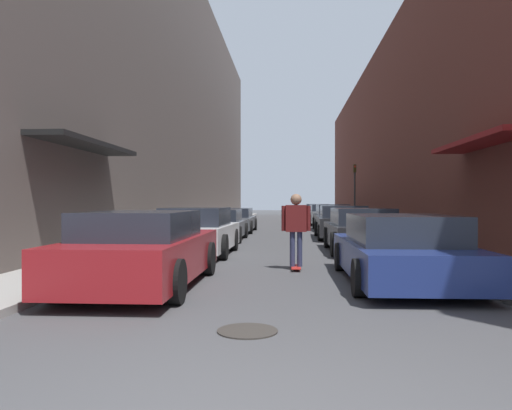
# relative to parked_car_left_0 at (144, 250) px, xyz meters

# --- Properties ---
(ground) EXTENTS (114.67, 114.67, 0.00)m
(ground) POSITION_rel_parked_car_left_0_xyz_m (2.28, 15.39, -0.65)
(ground) COLOR #424244
(curb_strip_left) EXTENTS (1.80, 52.12, 0.12)m
(curb_strip_left) POSITION_rel_parked_car_left_0_xyz_m (-2.01, 20.60, -0.59)
(curb_strip_left) COLOR gray
(curb_strip_left) RESTS_ON ground
(curb_strip_right) EXTENTS (1.80, 52.12, 0.12)m
(curb_strip_right) POSITION_rel_parked_car_left_0_xyz_m (6.57, 20.60, -0.59)
(curb_strip_right) COLOR gray
(curb_strip_right) RESTS_ON ground
(building_row_left) EXTENTS (4.90, 52.12, 14.90)m
(building_row_left) POSITION_rel_parked_car_left_0_xyz_m (-4.91, 20.60, 6.81)
(building_row_left) COLOR #564C47
(building_row_left) RESTS_ON ground
(building_row_right) EXTENTS (4.90, 52.12, 10.20)m
(building_row_right) POSITION_rel_parked_car_left_0_xyz_m (9.47, 20.60, 4.45)
(building_row_right) COLOR brown
(building_row_right) RESTS_ON ground
(parked_car_left_0) EXTENTS (1.99, 4.69, 1.32)m
(parked_car_left_0) POSITION_rel_parked_car_left_0_xyz_m (0.00, 0.00, 0.00)
(parked_car_left_0) COLOR maroon
(parked_car_left_0) RESTS_ON ground
(parked_car_left_1) EXTENTS (1.99, 4.02, 1.32)m
(parked_car_left_1) POSITION_rel_parked_car_left_0_xyz_m (-0.04, 5.22, -0.01)
(parked_car_left_1) COLOR silver
(parked_car_left_1) RESTS_ON ground
(parked_car_left_2) EXTENTS (2.01, 4.14, 1.19)m
(parked_car_left_2) POSITION_rel_parked_car_left_0_xyz_m (-0.18, 10.26, -0.07)
(parked_car_left_2) COLOR #515459
(parked_car_left_2) RESTS_ON ground
(parked_car_left_3) EXTENTS (1.91, 4.70, 1.16)m
(parked_car_left_3) POSITION_rel_parked_car_left_0_xyz_m (-0.12, 15.53, -0.08)
(parked_car_left_3) COLOR #515459
(parked_car_left_3) RESTS_ON ground
(parked_car_right_0) EXTENTS (2.08, 4.80, 1.25)m
(parked_car_right_0) POSITION_rel_parked_car_left_0_xyz_m (4.56, 0.76, -0.05)
(parked_car_right_0) COLOR navy
(parked_car_right_0) RESTS_ON ground
(parked_car_right_1) EXTENTS (1.97, 4.20, 1.29)m
(parked_car_right_1) POSITION_rel_parked_car_left_0_xyz_m (4.63, 6.26, -0.02)
(parked_car_right_1) COLOR #232326
(parked_car_right_1) RESTS_ON ground
(parked_car_right_2) EXTENTS (2.08, 4.39, 1.32)m
(parked_car_right_2) POSITION_rel_parked_car_left_0_xyz_m (4.63, 11.55, -0.01)
(parked_car_right_2) COLOR #232326
(parked_car_right_2) RESTS_ON ground
(parked_car_right_3) EXTENTS (1.87, 4.23, 1.33)m
(parked_car_right_3) POSITION_rel_parked_car_left_0_xyz_m (4.71, 17.30, -0.01)
(parked_car_right_3) COLOR black
(parked_car_right_3) RESTS_ON ground
(parked_car_right_4) EXTENTS (2.02, 4.39, 1.27)m
(parked_car_right_4) POSITION_rel_parked_car_left_0_xyz_m (4.67, 22.96, -0.02)
(parked_car_right_4) COLOR gray
(parked_car_right_4) RESTS_ON ground
(parked_car_right_5) EXTENTS (2.01, 4.24, 1.28)m
(parked_car_right_5) POSITION_rel_parked_car_left_0_xyz_m (4.57, 28.36, -0.01)
(parked_car_right_5) COLOR #B7B7BC
(parked_car_right_5) RESTS_ON ground
(skateboarder) EXTENTS (0.63, 0.78, 1.65)m
(skateboarder) POSITION_rel_parked_car_left_0_xyz_m (2.67, 2.36, 0.37)
(skateboarder) COLOR #B2231E
(skateboarder) RESTS_ON ground
(manhole_cover) EXTENTS (0.70, 0.70, 0.02)m
(manhole_cover) POSITION_rel_parked_car_left_0_xyz_m (2.05, -2.82, -0.64)
(manhole_cover) COLOR #332D28
(manhole_cover) RESTS_ON ground
(traffic_light) EXTENTS (0.16, 0.22, 3.46)m
(traffic_light) POSITION_rel_parked_car_left_0_xyz_m (6.23, 20.24, 1.62)
(traffic_light) COLOR #2D2D2D
(traffic_light) RESTS_ON curb_strip_right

